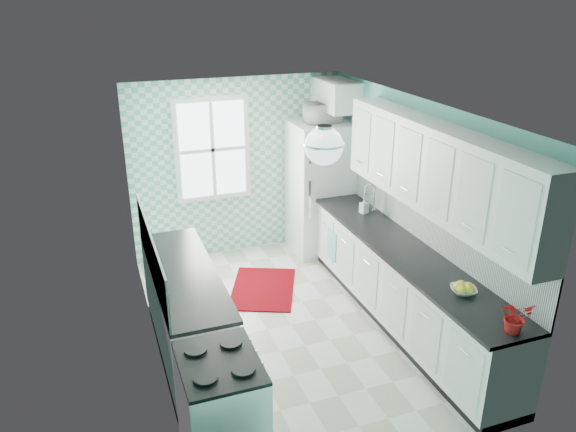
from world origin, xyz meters
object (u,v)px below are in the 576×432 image
object	(u,v)px
ceiling_light	(324,146)
microwave	(322,113)
fridge	(321,188)
potted_plant	(515,317)
sink	(362,215)
fruit_bowl	(463,290)
stove	(222,408)

from	to	relation	value
ceiling_light	microwave	xyz separation A→B (m)	(1.11, 2.59, -0.30)
microwave	fridge	bearing A→B (deg)	57.09
ceiling_light	potted_plant	world-z (taller)	ceiling_light
sink	microwave	bearing A→B (deg)	93.42
fridge	microwave	xyz separation A→B (m)	(0.00, 0.00, 1.08)
ceiling_light	fridge	world-z (taller)	ceiling_light
ceiling_light	fridge	size ratio (longest dim) A/B	0.19
fruit_bowl	ceiling_light	bearing A→B (deg)	153.57
sink	fruit_bowl	distance (m)	2.09
ceiling_light	sink	world-z (taller)	ceiling_light
fridge	microwave	world-z (taller)	microwave
fridge	sink	xyz separation A→B (m)	(0.09, -1.10, -0.01)
microwave	sink	bearing A→B (deg)	98.59
microwave	potted_plant	bearing A→B (deg)	95.04
microwave	fruit_bowl	bearing A→B (deg)	95.33
ceiling_light	sink	distance (m)	2.37
potted_plant	sink	bearing A→B (deg)	89.91
stove	potted_plant	world-z (taller)	potted_plant
fridge	potted_plant	size ratio (longest dim) A/B	6.64
stove	fruit_bowl	xyz separation A→B (m)	(2.40, 0.23, 0.48)
stove	microwave	distance (m)	4.40
sink	microwave	size ratio (longest dim) A/B	1.12
ceiling_light	stove	bearing A→B (deg)	-145.41
stove	sink	xyz separation A→B (m)	(2.40, 2.32, 0.44)
sink	potted_plant	size ratio (longest dim) A/B	1.87
fridge	fruit_bowl	xyz separation A→B (m)	(0.09, -3.19, 0.02)
potted_plant	microwave	world-z (taller)	microwave
stove	fruit_bowl	world-z (taller)	fruit_bowl
fridge	potted_plant	distance (m)	3.87
fruit_bowl	microwave	size ratio (longest dim) A/B	0.50
ceiling_light	stove	distance (m)	2.34
fruit_bowl	fridge	bearing A→B (deg)	91.62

